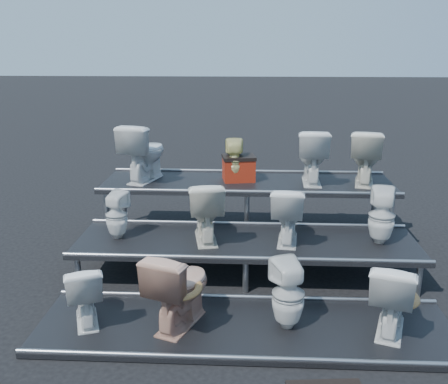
{
  "coord_description": "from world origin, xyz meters",
  "views": [
    {
      "loc": [
        0.03,
        -5.76,
        2.8
      ],
      "look_at": [
        -0.28,
        0.1,
        1.05
      ],
      "focal_mm": 40.0,
      "sensor_mm": 36.0,
      "label": 1
    }
  ],
  "objects_px": {
    "toilet_2": "(288,294)",
    "red_crate": "(239,170)",
    "toilet_3": "(392,295)",
    "toilet_10": "(312,156)",
    "toilet_6": "(288,214)",
    "toilet_7": "(382,216)",
    "toilet_11": "(366,157)",
    "toilet_9": "(234,161)",
    "toilet_1": "(180,287)",
    "toilet_4": "(117,215)",
    "toilet_5": "(205,210)",
    "toilet_0": "(84,292)",
    "toilet_8": "(144,152)"
  },
  "relations": [
    {
      "from": "toilet_2",
      "to": "red_crate",
      "type": "bearing_deg",
      "value": -99.47
    },
    {
      "from": "toilet_3",
      "to": "toilet_10",
      "type": "bearing_deg",
      "value": -59.59
    },
    {
      "from": "toilet_6",
      "to": "red_crate",
      "type": "height_order",
      "value": "red_crate"
    },
    {
      "from": "toilet_2",
      "to": "toilet_3",
      "type": "height_order",
      "value": "toilet_3"
    },
    {
      "from": "toilet_7",
      "to": "toilet_11",
      "type": "xyz_separation_m",
      "value": [
        0.05,
        1.3,
        0.44
      ]
    },
    {
      "from": "toilet_9",
      "to": "red_crate",
      "type": "distance_m",
      "value": 0.17
    },
    {
      "from": "toilet_1",
      "to": "red_crate",
      "type": "distance_m",
      "value": 2.77
    },
    {
      "from": "toilet_11",
      "to": "toilet_10",
      "type": "bearing_deg",
      "value": 11.88
    },
    {
      "from": "toilet_7",
      "to": "red_crate",
      "type": "distance_m",
      "value": 2.24
    },
    {
      "from": "toilet_4",
      "to": "toilet_7",
      "type": "xyz_separation_m",
      "value": [
        3.24,
        0.0,
        0.05
      ]
    },
    {
      "from": "toilet_5",
      "to": "toilet_9",
      "type": "bearing_deg",
      "value": -113.84
    },
    {
      "from": "toilet_5",
      "to": "toilet_10",
      "type": "distance_m",
      "value": 1.98
    },
    {
      "from": "toilet_5",
      "to": "toilet_1",
      "type": "bearing_deg",
      "value": 73.56
    },
    {
      "from": "toilet_11",
      "to": "toilet_3",
      "type": "bearing_deg",
      "value": 96.65
    },
    {
      "from": "toilet_1",
      "to": "toilet_10",
      "type": "bearing_deg",
      "value": -99.82
    },
    {
      "from": "toilet_7",
      "to": "toilet_10",
      "type": "height_order",
      "value": "toilet_10"
    },
    {
      "from": "toilet_5",
      "to": "toilet_0",
      "type": "bearing_deg",
      "value": 39.16
    },
    {
      "from": "toilet_2",
      "to": "toilet_11",
      "type": "height_order",
      "value": "toilet_11"
    },
    {
      "from": "toilet_11",
      "to": "red_crate",
      "type": "bearing_deg",
      "value": 9.84
    },
    {
      "from": "toilet_0",
      "to": "toilet_10",
      "type": "relative_size",
      "value": 0.82
    },
    {
      "from": "toilet_4",
      "to": "toilet_7",
      "type": "bearing_deg",
      "value": -161.59
    },
    {
      "from": "toilet_8",
      "to": "red_crate",
      "type": "relative_size",
      "value": 1.88
    },
    {
      "from": "toilet_0",
      "to": "toilet_1",
      "type": "distance_m",
      "value": 0.98
    },
    {
      "from": "toilet_8",
      "to": "toilet_11",
      "type": "xyz_separation_m",
      "value": [
        3.2,
        0.0,
        -0.03
      ]
    },
    {
      "from": "toilet_3",
      "to": "toilet_7",
      "type": "distance_m",
      "value": 1.36
    },
    {
      "from": "toilet_2",
      "to": "toilet_7",
      "type": "distance_m",
      "value": 1.81
    },
    {
      "from": "toilet_2",
      "to": "red_crate",
      "type": "xyz_separation_m",
      "value": [
        -0.56,
        2.66,
        0.6
      ]
    },
    {
      "from": "toilet_1",
      "to": "toilet_5",
      "type": "xyz_separation_m",
      "value": [
        0.14,
        1.3,
        0.37
      ]
    },
    {
      "from": "toilet_10",
      "to": "toilet_5",
      "type": "bearing_deg",
      "value": 44.59
    },
    {
      "from": "toilet_5",
      "to": "toilet_11",
      "type": "height_order",
      "value": "toilet_11"
    },
    {
      "from": "toilet_1",
      "to": "toilet_3",
      "type": "distance_m",
      "value": 2.1
    },
    {
      "from": "toilet_0",
      "to": "toilet_1",
      "type": "xyz_separation_m",
      "value": [
        0.97,
        0.0,
        0.08
      ]
    },
    {
      "from": "toilet_1",
      "to": "toilet_10",
      "type": "relative_size",
      "value": 1.04
    },
    {
      "from": "toilet_0",
      "to": "toilet_2",
      "type": "bearing_deg",
      "value": 159.18
    },
    {
      "from": "toilet_7",
      "to": "toilet_3",
      "type": "bearing_deg",
      "value": 93.2
    },
    {
      "from": "toilet_9",
      "to": "toilet_2",
      "type": "bearing_deg",
      "value": 99.65
    },
    {
      "from": "toilet_11",
      "to": "toilet_5",
      "type": "bearing_deg",
      "value": 42.57
    },
    {
      "from": "toilet_2",
      "to": "toilet_10",
      "type": "relative_size",
      "value": 0.91
    },
    {
      "from": "toilet_1",
      "to": "toilet_7",
      "type": "bearing_deg",
      "value": -128.95
    },
    {
      "from": "toilet_10",
      "to": "toilet_11",
      "type": "bearing_deg",
      "value": -177.67
    },
    {
      "from": "toilet_6",
      "to": "toilet_9",
      "type": "height_order",
      "value": "toilet_9"
    },
    {
      "from": "toilet_0",
      "to": "red_crate",
      "type": "xyz_separation_m",
      "value": [
        1.49,
        2.66,
        0.64
      ]
    },
    {
      "from": "toilet_2",
      "to": "toilet_4",
      "type": "bearing_deg",
      "value": -53.87
    },
    {
      "from": "toilet_6",
      "to": "toilet_9",
      "type": "relative_size",
      "value": 1.14
    },
    {
      "from": "toilet_10",
      "to": "toilet_11",
      "type": "xyz_separation_m",
      "value": [
        0.76,
        0.0,
        -0.0
      ]
    },
    {
      "from": "toilet_2",
      "to": "toilet_8",
      "type": "height_order",
      "value": "toilet_8"
    },
    {
      "from": "toilet_9",
      "to": "toilet_1",
      "type": "bearing_deg",
      "value": 76.21
    },
    {
      "from": "toilet_3",
      "to": "toilet_11",
      "type": "relative_size",
      "value": 0.96
    },
    {
      "from": "toilet_6",
      "to": "toilet_8",
      "type": "distance_m",
      "value": 2.44
    },
    {
      "from": "toilet_0",
      "to": "toilet_8",
      "type": "bearing_deg",
      "value": -113.27
    }
  ]
}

